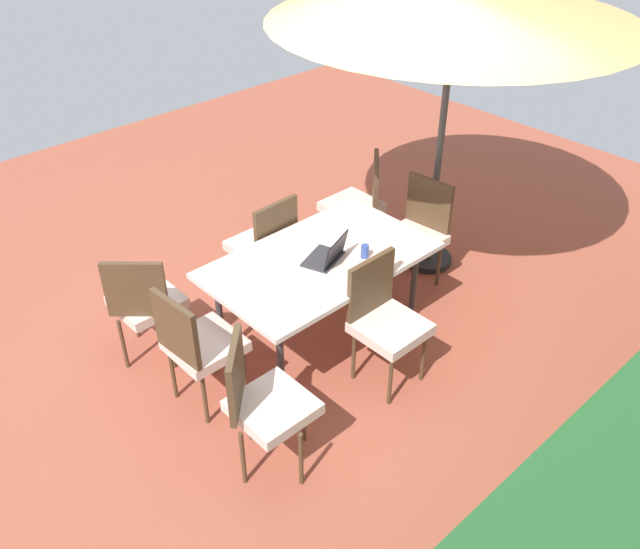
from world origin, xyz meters
TOP-DOWN VIEW (x-y plane):
  - ground_plane at (0.00, 0.00)m, footprint 10.00×10.00m
  - dining_table at (0.00, 0.00)m, footprint 1.71×1.02m
  - patio_umbrella at (-1.48, -0.10)m, footprint 2.90×2.90m
  - chair_southeast at (1.12, -0.70)m, footprint 0.59×0.59m
  - chair_north at (-0.03, 0.65)m, footprint 0.46×0.46m
  - chair_northeast at (1.12, 0.69)m, footprint 0.59×0.59m
  - chair_south at (-0.03, -0.71)m, footprint 0.46×0.47m
  - chair_east at (1.11, -0.03)m, footprint 0.47×0.46m
  - chair_southwest at (-1.12, -0.68)m, footprint 0.59×0.59m
  - chair_west at (-1.12, 0.03)m, footprint 0.48×0.47m
  - laptop at (-0.01, 0.07)m, footprint 0.39×0.34m
  - cup at (-0.25, 0.22)m, footprint 0.06×0.06m

SIDE VIEW (x-z plane):
  - ground_plane at x=0.00m, z-range -0.02..0.00m
  - chair_southeast at x=1.12m, z-range 0.06..1.04m
  - chair_north at x=-0.03m, z-range 0.06..1.04m
  - chair_northeast at x=1.12m, z-range 0.06..1.04m
  - chair_south at x=-0.03m, z-range 0.06..1.04m
  - chair_east at x=1.11m, z-range 0.06..1.04m
  - chair_southwest at x=-1.12m, z-range 0.06..1.04m
  - chair_west at x=-1.12m, z-range 0.06..1.04m
  - dining_table at x=0.00m, z-range 0.32..1.08m
  - laptop at x=-0.01m, z-range 0.70..0.91m
  - cup at x=-0.25m, z-range 0.76..0.86m
  - patio_umbrella at x=-1.48m, z-range 1.09..3.60m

